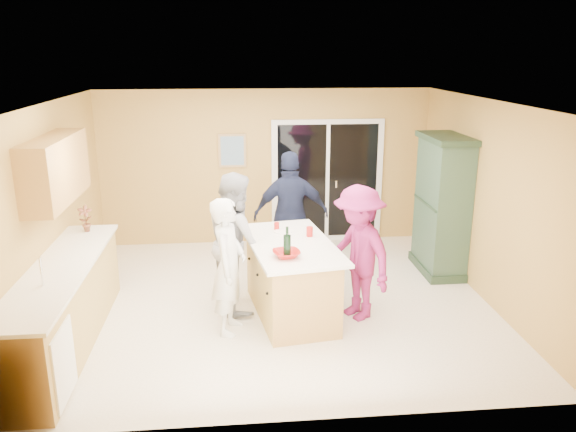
{
  "coord_description": "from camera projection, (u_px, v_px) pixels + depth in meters",
  "views": [
    {
      "loc": [
        -0.51,
        -6.78,
        3.19
      ],
      "look_at": [
        0.15,
        0.1,
        1.15
      ],
      "focal_mm": 35.0,
      "sensor_mm": 36.0,
      "label": 1
    }
  ],
  "objects": [
    {
      "name": "upper_cabinets",
      "position": [
        56.0,
        170.0,
        6.47
      ],
      "size": [
        0.35,
        1.6,
        0.75
      ],
      "primitive_type": "cube",
      "color": "tan",
      "rests_on": "wall_left"
    },
    {
      "name": "framed_picture",
      "position": [
        232.0,
        151.0,
        9.28
      ],
      "size": [
        0.46,
        0.04,
        0.56
      ],
      "color": "#A48152",
      "rests_on": "wall_back"
    },
    {
      "name": "woman_grey",
      "position": [
        236.0,
        242.0,
        7.04
      ],
      "size": [
        0.86,
        1.0,
        1.77
      ],
      "primitive_type": "imported",
      "rotation": [
        0.0,
        0.0,
        1.82
      ],
      "color": "#99999B",
      "rests_on": "floor"
    },
    {
      "name": "floor",
      "position": [
        277.0,
        302.0,
        7.42
      ],
      "size": [
        5.5,
        5.5,
        0.0
      ],
      "primitive_type": "plane",
      "color": "white",
      "rests_on": "ground"
    },
    {
      "name": "white_plate",
      "position": [
        283.0,
        232.0,
        7.22
      ],
      "size": [
        0.28,
        0.28,
        0.02
      ],
      "primitive_type": "cylinder",
      "rotation": [
        0.0,
        0.0,
        0.29
      ],
      "color": "white",
      "rests_on": "kitchen_island"
    },
    {
      "name": "tumbler_far",
      "position": [
        310.0,
        232.0,
        7.05
      ],
      "size": [
        0.1,
        0.1,
        0.12
      ],
      "primitive_type": "cylinder",
      "rotation": [
        0.0,
        0.0,
        0.27
      ],
      "color": "#AE1813",
      "rests_on": "kitchen_island"
    },
    {
      "name": "wall_back",
      "position": [
        266.0,
        168.0,
        9.44
      ],
      "size": [
        5.5,
        0.1,
        2.6
      ],
      "primitive_type": "cube",
      "color": "#D9B459",
      "rests_on": "ground"
    },
    {
      "name": "wall_left",
      "position": [
        51.0,
        213.0,
        6.8
      ],
      "size": [
        0.1,
        5.0,
        2.6
      ],
      "primitive_type": "cube",
      "color": "#D9B459",
      "rests_on": "ground"
    },
    {
      "name": "sliding_door",
      "position": [
        327.0,
        181.0,
        9.58
      ],
      "size": [
        1.9,
        0.07,
        2.1
      ],
      "color": "silver",
      "rests_on": "floor"
    },
    {
      "name": "tulip_vase",
      "position": [
        85.0,
        219.0,
        7.22
      ],
      "size": [
        0.19,
        0.14,
        0.35
      ],
      "primitive_type": "imported",
      "rotation": [
        0.0,
        0.0,
        0.08
      ],
      "color": "red",
      "rests_on": "left_cabinet_run"
    },
    {
      "name": "woman_navy",
      "position": [
        291.0,
        215.0,
        8.05
      ],
      "size": [
        1.09,
        0.48,
        1.85
      ],
      "primitive_type": "imported",
      "rotation": [
        0.0,
        0.0,
        3.17
      ],
      "color": "#192137",
      "rests_on": "floor"
    },
    {
      "name": "green_hutch",
      "position": [
        442.0,
        207.0,
        8.2
      ],
      "size": [
        0.59,
        1.11,
        2.04
      ],
      "color": "#213623",
      "rests_on": "floor"
    },
    {
      "name": "serving_bowl",
      "position": [
        286.0,
        254.0,
        6.34
      ],
      "size": [
        0.35,
        0.35,
        0.08
      ],
      "primitive_type": "imported",
      "rotation": [
        0.0,
        0.0,
        0.16
      ],
      "color": "#AE1813",
      "rests_on": "kitchen_island"
    },
    {
      "name": "tumbler_near",
      "position": [
        277.0,
        226.0,
        7.31
      ],
      "size": [
        0.08,
        0.08,
        0.1
      ],
      "primitive_type": "cylinder",
      "rotation": [
        0.0,
        0.0,
        0.23
      ],
      "color": "#AE1813",
      "rests_on": "kitchen_island"
    },
    {
      "name": "ceiling",
      "position": [
        276.0,
        102.0,
        6.69
      ],
      "size": [
        5.5,
        5.0,
        0.1
      ],
      "primitive_type": "cube",
      "color": "silver",
      "rests_on": "wall_back"
    },
    {
      "name": "woman_magenta",
      "position": [
        358.0,
        253.0,
        6.79
      ],
      "size": [
        1.04,
        1.25,
        1.67
      ],
      "primitive_type": "imported",
      "rotation": [
        0.0,
        0.0,
        -1.1
      ],
      "color": "#93206A",
      "rests_on": "floor"
    },
    {
      "name": "kitchen_island",
      "position": [
        291.0,
        281.0,
        6.98
      ],
      "size": [
        1.24,
        1.93,
        0.95
      ],
      "rotation": [
        0.0,
        0.0,
        0.15
      ],
      "color": "tan",
      "rests_on": "floor"
    },
    {
      "name": "wall_right",
      "position": [
        487.0,
        202.0,
        7.31
      ],
      "size": [
        0.1,
        5.0,
        2.6
      ],
      "primitive_type": "cube",
      "color": "#D9B459",
      "rests_on": "ground"
    },
    {
      "name": "wall_front",
      "position": [
        300.0,
        287.0,
        4.67
      ],
      "size": [
        5.5,
        0.1,
        2.6
      ],
      "primitive_type": "cube",
      "color": "#D9B459",
      "rests_on": "ground"
    },
    {
      "name": "woman_white",
      "position": [
        229.0,
        266.0,
        6.44
      ],
      "size": [
        0.51,
        0.66,
        1.62
      ],
      "primitive_type": "imported",
      "rotation": [
        0.0,
        0.0,
        1.35
      ],
      "color": "white",
      "rests_on": "floor"
    },
    {
      "name": "left_cabinet_run",
      "position": [
        59.0,
        313.0,
        6.07
      ],
      "size": [
        0.65,
        3.05,
        1.24
      ],
      "color": "tan",
      "rests_on": "floor"
    },
    {
      "name": "wine_bottle",
      "position": [
        287.0,
        246.0,
        6.29
      ],
      "size": [
        0.08,
        0.08,
        0.37
      ],
      "rotation": [
        0.0,
        0.0,
        0.04
      ],
      "color": "black",
      "rests_on": "kitchen_island"
    }
  ]
}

